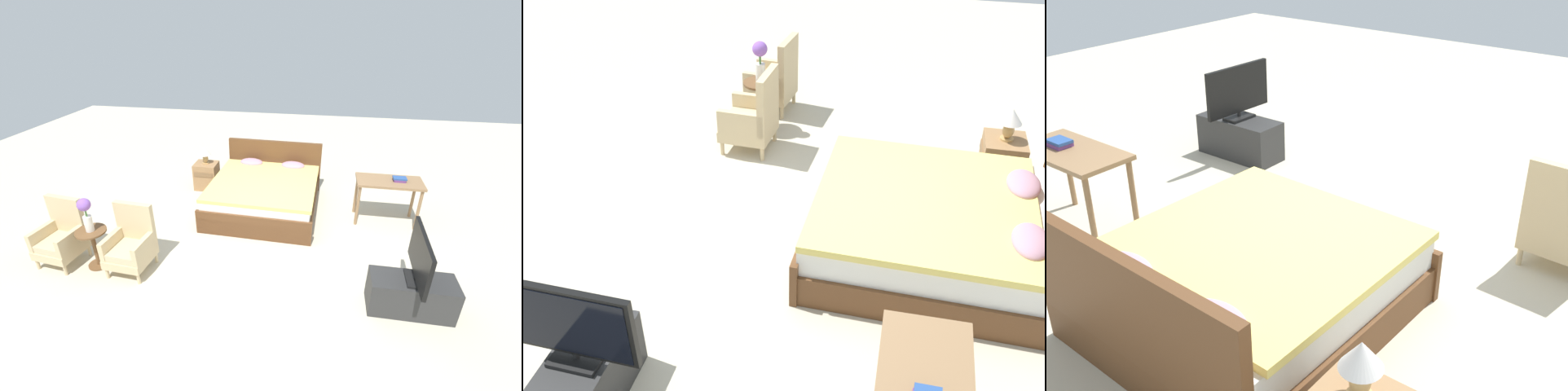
# 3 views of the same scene
# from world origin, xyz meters

# --- Properties ---
(ground_plane) EXTENTS (16.00, 16.00, 0.00)m
(ground_plane) POSITION_xyz_m (0.00, 0.00, 0.00)
(ground_plane) COLOR beige
(bed) EXTENTS (1.89, 2.07, 0.96)m
(bed) POSITION_xyz_m (-0.06, 1.13, 0.30)
(bed) COLOR brown
(bed) RESTS_ON ground_plane
(armchair_by_window_left) EXTENTS (0.60, 0.60, 0.92)m
(armchair_by_window_left) POSITION_xyz_m (-2.59, -0.86, 0.37)
(armchair_by_window_left) COLOR #CCB284
(armchair_by_window_left) RESTS_ON ground_plane
(armchair_by_window_right) EXTENTS (0.57, 0.57, 0.92)m
(armchair_by_window_right) POSITION_xyz_m (-1.55, -0.86, 0.37)
(armchair_by_window_right) COLOR #CCB284
(armchair_by_window_right) RESTS_ON ground_plane
(side_table) EXTENTS (0.40, 0.40, 0.57)m
(side_table) POSITION_xyz_m (-2.08, -0.90, 0.36)
(side_table) COLOR brown
(side_table) RESTS_ON ground_plane
(flower_vase) EXTENTS (0.17, 0.17, 0.48)m
(flower_vase) POSITION_xyz_m (-2.08, -0.90, 0.87)
(flower_vase) COLOR silver
(flower_vase) RESTS_ON side_table
(nightstand) EXTENTS (0.44, 0.41, 0.53)m
(nightstand) POSITION_xyz_m (-1.35, 1.75, 0.26)
(nightstand) COLOR #997047
(nightstand) RESTS_ON ground_plane
(table_lamp) EXTENTS (0.22, 0.22, 0.33)m
(table_lamp) POSITION_xyz_m (-1.35, 1.75, 0.74)
(table_lamp) COLOR tan
(table_lamp) RESTS_ON nightstand
(tv_stand) EXTENTS (0.96, 0.40, 0.44)m
(tv_stand) POSITION_xyz_m (2.01, -1.03, 0.22)
(tv_stand) COLOR #2D2D2D
(tv_stand) RESTS_ON ground_plane
(tv_flatscreen) EXTENTS (0.21, 0.88, 0.59)m
(tv_flatscreen) POSITION_xyz_m (2.01, -1.03, 0.75)
(tv_flatscreen) COLOR black
(tv_flatscreen) RESTS_ON tv_stand
(vanity_desk) EXTENTS (1.04, 0.52, 0.74)m
(vanity_desk) POSITION_xyz_m (1.99, 1.04, 0.63)
(vanity_desk) COLOR #8E6B47
(vanity_desk) RESTS_ON ground_plane
(book_stack) EXTENTS (0.21, 0.15, 0.06)m
(book_stack) POSITION_xyz_m (2.14, 1.05, 0.78)
(book_stack) COLOR #66387A
(book_stack) RESTS_ON vanity_desk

